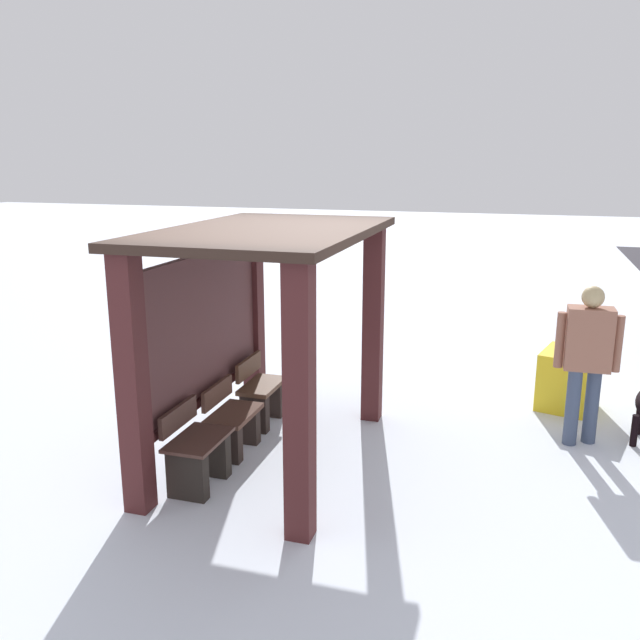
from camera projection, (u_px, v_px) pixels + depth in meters
name	position (u px, v px, depth m)	size (l,w,h in m)	color
ground_plane	(273.00, 456.00, 6.56)	(60.00, 60.00, 0.00)	white
bus_shelter	(252.00, 299.00, 6.23)	(2.87, 1.78, 2.26)	#471E1E
bench_left_inside	(197.00, 455.00, 5.91)	(0.66, 0.42, 0.75)	#4A3028
bench_center_inside	(233.00, 424.00, 6.61)	(0.66, 0.39, 0.70)	#523429
bench_right_inside	(261.00, 397.00, 7.30)	(0.66, 0.35, 0.75)	#523625
person_walking	(587.00, 353.00, 6.63)	(0.27, 0.63, 1.66)	#96604C
grit_bin	(567.00, 379.00, 7.78)	(0.70, 0.56, 0.68)	yellow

